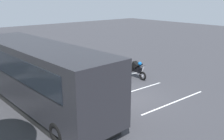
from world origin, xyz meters
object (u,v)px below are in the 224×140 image
spectator_far_left (102,82)px  spectator_centre (79,73)px  stunt_motorcycle (136,69)px  tour_bus (40,77)px  spectator_left (91,76)px  spectator_right (71,69)px  parked_motorcycle_silver (104,101)px

spectator_far_left → spectator_centre: size_ratio=1.03×
spectator_far_left → stunt_motorcycle: 4.48m
tour_bus → spectator_left: size_ratio=5.73×
tour_bus → spectator_right: bearing=-55.5°
tour_bus → spectator_far_left: bearing=-111.6°
spectator_right → stunt_motorcycle: (-1.65, -4.19, -0.42)m
spectator_far_left → parked_motorcycle_silver: (-1.09, 0.72, -0.56)m
spectator_left → parked_motorcycle_silver: spectator_left is taller
spectator_left → parked_motorcycle_silver: (-2.25, 0.89, -0.55)m
parked_motorcycle_silver → spectator_far_left: bearing=-33.6°
tour_bus → spectator_centre: size_ratio=5.87×
spectator_left → spectator_right: size_ratio=1.00×
parked_motorcycle_silver → stunt_motorcycle: 5.57m
spectator_left → tour_bus: bearing=90.0°
spectator_left → parked_motorcycle_silver: bearing=158.5°
spectator_far_left → spectator_right: size_ratio=1.01×
spectator_right → stunt_motorcycle: 4.53m
tour_bus → parked_motorcycle_silver: bearing=-135.5°
tour_bus → spectator_centre: (1.04, -2.93, -0.63)m
tour_bus → stunt_motorcycle: size_ratio=4.85×
spectator_centre → parked_motorcycle_silver: (-3.29, 0.72, -0.53)m
tour_bus → stunt_motorcycle: (0.37, -7.13, -1.03)m
tour_bus → spectator_right: size_ratio=5.74×
spectator_right → stunt_motorcycle: spectator_right is taller
spectator_left → parked_motorcycle_silver: 2.48m
parked_motorcycle_silver → spectator_centre: bearing=-12.4°
spectator_left → spectator_right: (2.02, 0.16, -0.00)m
parked_motorcycle_silver → stunt_motorcycle: size_ratio=1.00×
spectator_far_left → parked_motorcycle_silver: bearing=146.4°
tour_bus → spectator_left: 3.16m
spectator_centre → spectator_left: bearing=-171.0°
spectator_right → parked_motorcycle_silver: spectator_right is taller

